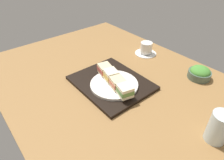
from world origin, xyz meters
TOP-DOWN VIEW (x-y plane):
  - ground_plane at (0.00, 0.00)cm, footprint 140.00×100.00cm
  - serving_tray at (0.61, -2.32)cm, footprint 36.47×30.38cm
  - sandwich_plate at (3.97, -3.28)cm, footprint 22.77×22.77cm
  - sandwich_nearmost at (-5.51, -1.37)cm, footprint 7.98×7.40cm
  - sandwich_inner_near at (0.81, -2.64)cm, footprint 7.71×7.24cm
  - sandwich_inner_far at (7.13, -3.92)cm, footprint 7.62×7.35cm
  - sandwich_farmost at (13.46, -5.19)cm, footprint 7.59×7.17cm
  - salad_bowl at (25.16, 35.87)cm, footprint 11.36×11.36cm
  - coffee_cup at (-10.15, 34.37)cm, footprint 13.15×13.15cm
  - drinking_glass at (49.40, 5.28)cm, footprint 7.29×7.29cm

SIDE VIEW (x-z plane):
  - ground_plane at x=0.00cm, z-range -3.00..0.00cm
  - serving_tray at x=0.61cm, z-range 0.00..1.60cm
  - sandwich_plate at x=3.97cm, z-range 1.60..2.83cm
  - salad_bowl at x=25.16cm, z-range -0.37..6.18cm
  - coffee_cup at x=-10.15cm, z-range -0.52..6.95cm
  - sandwich_inner_far at x=7.13cm, z-range 2.83..7.69cm
  - sandwich_nearmost at x=-5.51cm, z-range 2.83..7.74cm
  - sandwich_farmost at x=13.46cm, z-range 2.83..7.78cm
  - sandwich_inner_near at x=0.81cm, z-range 2.83..8.13cm
  - drinking_glass at x=49.40cm, z-range 0.00..12.10cm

